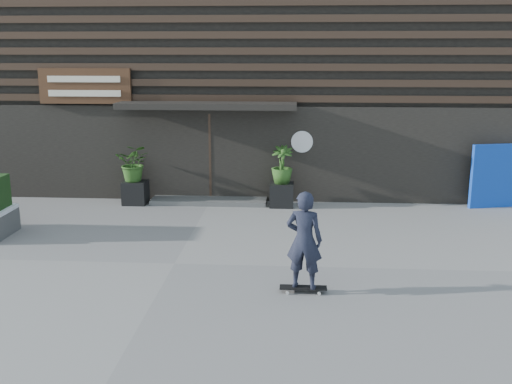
# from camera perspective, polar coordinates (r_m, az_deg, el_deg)

# --- Properties ---
(ground) EXTENTS (80.00, 80.00, 0.00)m
(ground) POSITION_cam_1_polar(r_m,az_deg,el_deg) (11.42, -7.75, -6.76)
(ground) COLOR gray
(ground) RESTS_ON ground
(entrance_step) EXTENTS (3.00, 0.80, 0.12)m
(entrance_step) POSITION_cam_1_polar(r_m,az_deg,el_deg) (15.74, -4.47, -0.82)
(entrance_step) COLOR #4E4E4B
(entrance_step) RESTS_ON ground
(planter_pot_left) EXTENTS (0.60, 0.60, 0.60)m
(planter_pot_left) POSITION_cam_1_polar(r_m,az_deg,el_deg) (15.87, -11.39, -0.03)
(planter_pot_left) COLOR black
(planter_pot_left) RESTS_ON ground
(bamboo_left) EXTENTS (0.86, 0.75, 0.96)m
(bamboo_left) POSITION_cam_1_polar(r_m,az_deg,el_deg) (15.71, -11.52, 2.73)
(bamboo_left) COLOR #2D591E
(bamboo_left) RESTS_ON planter_pot_left
(planter_pot_right) EXTENTS (0.60, 0.60, 0.60)m
(planter_pot_right) POSITION_cam_1_polar(r_m,az_deg,el_deg) (15.33, 2.46, -0.25)
(planter_pot_right) COLOR black
(planter_pot_right) RESTS_ON ground
(bamboo_right) EXTENTS (0.54, 0.54, 0.96)m
(bamboo_right) POSITION_cam_1_polar(r_m,az_deg,el_deg) (15.16, 2.49, 2.61)
(bamboo_right) COLOR #2D591E
(bamboo_right) RESTS_ON planter_pot_right
(blue_tarp) EXTENTS (1.71, 0.51, 1.62)m
(blue_tarp) POSITION_cam_1_polar(r_m,az_deg,el_deg) (16.37, 22.44, 1.44)
(blue_tarp) COLOR #0D38AF
(blue_tarp) RESTS_ON ground
(building) EXTENTS (18.00, 11.00, 8.00)m
(building) POSITION_cam_1_polar(r_m,az_deg,el_deg) (20.58, -2.50, 13.58)
(building) COLOR black
(building) RESTS_ON ground
(skateboarder) EXTENTS (0.78, 0.49, 1.72)m
(skateboarder) POSITION_cam_1_polar(r_m,az_deg,el_deg) (9.75, 4.61, -4.62)
(skateboarder) COLOR black
(skateboarder) RESTS_ON ground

